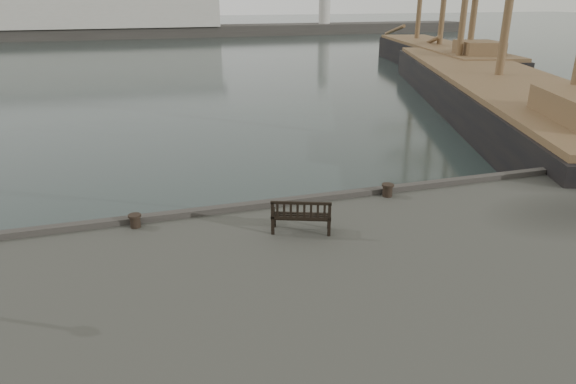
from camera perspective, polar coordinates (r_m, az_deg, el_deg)
name	(u,v)px	position (r m, az deg, el deg)	size (l,w,h in m)	color
ground	(261,250)	(16.70, -2.98, -6.42)	(400.00, 400.00, 0.00)	black
breakwater	(112,14)	(106.43, -19.00, 18.18)	(140.00, 9.50, 12.20)	#383530
bench	(301,222)	(14.15, 1.47, -3.32)	(1.73, 1.12, 0.94)	black
bollard_left	(135,221)	(15.09, -16.62, -3.10)	(0.36, 0.36, 0.38)	black
bollard_right	(387,190)	(16.97, 11.00, 0.20)	(0.40, 0.40, 0.42)	black
tall_ship_main	(495,102)	(38.86, 21.99, 9.25)	(21.08, 39.01, 29.10)	black
tall_ship_far	(437,62)	(59.95, 16.27, 13.67)	(12.53, 29.12, 24.41)	black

